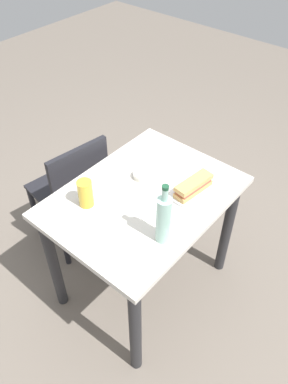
{
  "coord_description": "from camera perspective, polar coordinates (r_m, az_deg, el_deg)",
  "views": [
    {
      "loc": [
        -1.05,
        -0.88,
        2.07
      ],
      "look_at": [
        0.0,
        0.0,
        0.79
      ],
      "focal_mm": 35.63,
      "sensor_mm": 36.0,
      "label": 1
    }
  ],
  "objects": [
    {
      "name": "chair_far",
      "position": [
        2.38,
        -10.41,
        0.36
      ],
      "size": [
        0.45,
        0.45,
        0.85
      ],
      "color": "black",
      "rests_on": "ground"
    },
    {
      "name": "knife_near",
      "position": [
        1.92,
        5.97,
        0.86
      ],
      "size": [
        0.18,
        0.02,
        0.01
      ],
      "color": "silver",
      "rests_on": "plate_near"
    },
    {
      "name": "dining_table",
      "position": [
        1.99,
        -0.0,
        -3.5
      ],
      "size": [
        0.95,
        0.71,
        0.77
      ],
      "color": "beige",
      "rests_on": "ground"
    },
    {
      "name": "plate_near",
      "position": [
        1.91,
        7.31,
        0.01
      ],
      "size": [
        0.24,
        0.24,
        0.01
      ],
      "primitive_type": "cylinder",
      "color": "white",
      "rests_on": "dining_table"
    },
    {
      "name": "ground_plane",
      "position": [
        2.48,
        -0.0,
        -13.37
      ],
      "size": [
        8.0,
        8.0,
        0.0
      ],
      "primitive_type": "plane",
      "color": "#6B6056"
    },
    {
      "name": "olive_bowl",
      "position": [
        1.98,
        -0.25,
        2.57
      ],
      "size": [
        0.1,
        0.1,
        0.03
      ],
      "primitive_type": "cylinder",
      "color": "silver",
      "rests_on": "dining_table"
    },
    {
      "name": "beer_glass",
      "position": [
        1.82,
        -8.76,
        -0.2
      ],
      "size": [
        0.07,
        0.07,
        0.14
      ],
      "primitive_type": "cylinder",
      "color": "gold",
      "rests_on": "dining_table"
    },
    {
      "name": "baguette_sandwich_near",
      "position": [
        1.88,
        7.42,
        0.93
      ],
      "size": [
        0.22,
        0.1,
        0.07
      ],
      "color": "tan",
      "rests_on": "plate_near"
    },
    {
      "name": "paper_napkin",
      "position": [
        1.82,
        0.51,
        -2.4
      ],
      "size": [
        0.15,
        0.15,
        0.0
      ],
      "primitive_type": "cube",
      "rotation": [
        0.0,
        0.0,
        -0.11
      ],
      "color": "white",
      "rests_on": "dining_table"
    },
    {
      "name": "water_bottle",
      "position": [
        1.6,
        2.97,
        -4.04
      ],
      "size": [
        0.07,
        0.07,
        0.31
      ],
      "color": "#99C6B7",
      "rests_on": "dining_table"
    }
  ]
}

